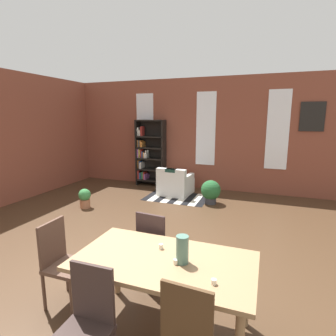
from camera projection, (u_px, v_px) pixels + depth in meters
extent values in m
plane|color=#452F1E|center=(135.00, 264.00, 3.81)|extent=(11.50, 11.50, 0.00)
cube|color=brown|center=(206.00, 134.00, 7.64)|extent=(9.09, 0.12, 3.15)
cube|color=white|center=(145.00, 128.00, 8.19)|extent=(0.55, 0.02, 2.05)
cube|color=white|center=(206.00, 129.00, 7.55)|extent=(0.55, 0.02, 2.05)
cube|color=white|center=(278.00, 130.00, 6.90)|extent=(0.55, 0.02, 2.05)
cube|color=#95724D|center=(164.00, 261.00, 2.49)|extent=(1.67, 0.91, 0.04)
cylinder|color=#95724D|center=(76.00, 303.00, 2.49)|extent=(0.07, 0.07, 0.73)
cylinder|color=#95724D|center=(117.00, 264.00, 3.14)|extent=(0.07, 0.07, 0.73)
cylinder|color=#95724D|center=(246.00, 292.00, 2.64)|extent=(0.07, 0.07, 0.73)
cylinder|color=#4C7266|center=(182.00, 249.00, 2.40)|extent=(0.11, 0.11, 0.26)
cylinder|color=silver|center=(176.00, 262.00, 2.40)|extent=(0.04, 0.04, 0.05)
cylinder|color=silver|center=(214.00, 282.00, 2.11)|extent=(0.04, 0.04, 0.04)
cylinder|color=silver|center=(161.00, 246.00, 2.67)|extent=(0.04, 0.04, 0.05)
cube|color=brown|center=(68.00, 267.00, 2.93)|extent=(0.41, 0.41, 0.04)
cube|color=brown|center=(52.00, 243.00, 2.95)|extent=(0.04, 0.38, 0.50)
cylinder|color=brown|center=(72.00, 300.00, 2.75)|extent=(0.04, 0.04, 0.43)
cylinder|color=brown|center=(92.00, 280.00, 3.09)|extent=(0.04, 0.04, 0.43)
cylinder|color=brown|center=(44.00, 292.00, 2.87)|extent=(0.04, 0.04, 0.43)
cylinder|color=brown|center=(67.00, 274.00, 3.20)|extent=(0.04, 0.04, 0.43)
cube|color=#372825|center=(93.00, 294.00, 2.10)|extent=(0.38, 0.04, 0.50)
cube|color=#352525|center=(158.00, 247.00, 3.37)|extent=(0.44, 0.44, 0.04)
cube|color=#352525|center=(150.00, 234.00, 3.16)|extent=(0.38, 0.07, 0.50)
cylinder|color=#352525|center=(177.00, 261.00, 3.50)|extent=(0.04, 0.04, 0.43)
cylinder|color=#352525|center=(153.00, 255.00, 3.65)|extent=(0.04, 0.04, 0.43)
cylinder|color=#352525|center=(164.00, 275.00, 3.18)|extent=(0.04, 0.04, 0.43)
cylinder|color=#352525|center=(138.00, 268.00, 3.33)|extent=(0.04, 0.04, 0.43)
cube|color=#4A311C|center=(186.00, 319.00, 1.84)|extent=(0.38, 0.05, 0.50)
cube|color=black|center=(138.00, 153.00, 8.19)|extent=(0.04, 0.34, 1.98)
cube|color=black|center=(164.00, 154.00, 7.90)|extent=(0.04, 0.34, 1.98)
cube|color=black|center=(153.00, 153.00, 8.20)|extent=(0.89, 0.01, 1.98)
cube|color=black|center=(151.00, 180.00, 8.20)|extent=(0.85, 0.34, 0.04)
cube|color=#B22D28|center=(140.00, 174.00, 8.30)|extent=(0.04, 0.24, 0.27)
cube|color=#284C8C|center=(141.00, 175.00, 8.29)|extent=(0.04, 0.21, 0.19)
cube|color=#33724C|center=(143.00, 175.00, 8.28)|extent=(0.03, 0.21, 0.22)
cube|color=#33724C|center=(144.00, 175.00, 8.26)|extent=(0.03, 0.19, 0.23)
cube|color=#B22D28|center=(145.00, 175.00, 8.24)|extent=(0.03, 0.25, 0.23)
cube|color=#8C4C8C|center=(146.00, 176.00, 8.23)|extent=(0.04, 0.29, 0.17)
cube|color=black|center=(151.00, 169.00, 8.14)|extent=(0.85, 0.34, 0.04)
cube|color=orange|center=(139.00, 164.00, 8.25)|extent=(0.03, 0.18, 0.25)
cube|color=#284C8C|center=(141.00, 164.00, 8.24)|extent=(0.03, 0.21, 0.22)
cube|color=white|center=(142.00, 165.00, 8.22)|extent=(0.04, 0.29, 0.19)
cube|color=black|center=(151.00, 159.00, 8.08)|extent=(0.85, 0.34, 0.04)
cube|color=#8C4C8C|center=(139.00, 153.00, 8.18)|extent=(0.04, 0.25, 0.27)
cube|color=gold|center=(141.00, 153.00, 8.17)|extent=(0.03, 0.23, 0.27)
cube|color=#B22D28|center=(142.00, 153.00, 8.15)|extent=(0.03, 0.18, 0.26)
cube|color=#284C8C|center=(143.00, 154.00, 8.14)|extent=(0.04, 0.18, 0.19)
cube|color=orange|center=(145.00, 155.00, 8.13)|extent=(0.03, 0.19, 0.17)
cube|color=white|center=(146.00, 155.00, 8.12)|extent=(0.03, 0.22, 0.16)
cube|color=white|center=(147.00, 154.00, 8.09)|extent=(0.03, 0.23, 0.23)
cube|color=black|center=(151.00, 148.00, 8.02)|extent=(0.85, 0.34, 0.04)
cube|color=orange|center=(139.00, 143.00, 8.13)|extent=(0.04, 0.18, 0.20)
cube|color=#4C4C51|center=(140.00, 143.00, 8.11)|extent=(0.03, 0.28, 0.20)
cube|color=orange|center=(142.00, 144.00, 8.10)|extent=(0.03, 0.21, 0.19)
cube|color=orange|center=(143.00, 144.00, 8.08)|extent=(0.04, 0.27, 0.16)
cube|color=black|center=(150.00, 137.00, 7.95)|extent=(0.85, 0.34, 0.04)
cube|color=white|center=(139.00, 132.00, 8.06)|extent=(0.04, 0.17, 0.25)
cube|color=white|center=(141.00, 133.00, 8.04)|extent=(0.05, 0.22, 0.17)
cube|color=#B22D28|center=(142.00, 131.00, 8.01)|extent=(0.04, 0.20, 0.28)
cube|color=black|center=(150.00, 120.00, 7.87)|extent=(0.85, 0.34, 0.04)
cube|color=silver|center=(176.00, 187.00, 7.27)|extent=(0.86, 0.86, 0.40)
cube|color=silver|center=(171.00, 176.00, 6.91)|extent=(0.81, 0.22, 0.35)
cube|color=silver|center=(188.00, 178.00, 7.08)|extent=(0.17, 0.73, 0.15)
cube|color=silver|center=(165.00, 176.00, 7.35)|extent=(0.17, 0.73, 0.15)
cube|color=#19382D|center=(171.00, 170.00, 6.89)|extent=(0.29, 0.19, 0.08)
cylinder|color=#9E6042|center=(85.00, 204.00, 6.17)|extent=(0.23, 0.23, 0.20)
sphere|color=#387F42|center=(85.00, 195.00, 6.13)|extent=(0.28, 0.28, 0.28)
cylinder|color=#333338|center=(210.00, 201.00, 6.48)|extent=(0.27, 0.27, 0.15)
sphere|color=#235B2D|center=(211.00, 190.00, 6.43)|extent=(0.47, 0.47, 0.47)
cube|color=black|center=(152.00, 195.00, 7.21)|extent=(0.18, 1.07, 0.01)
cube|color=silver|center=(158.00, 195.00, 7.15)|extent=(0.18, 1.07, 0.01)
cube|color=black|center=(164.00, 196.00, 7.09)|extent=(0.18, 1.07, 0.01)
cube|color=silver|center=(170.00, 197.00, 7.03)|extent=(0.18, 1.07, 0.01)
cube|color=black|center=(177.00, 197.00, 6.97)|extent=(0.18, 1.07, 0.01)
cube|color=silver|center=(183.00, 198.00, 6.91)|extent=(0.18, 1.07, 0.01)
cube|color=black|center=(190.00, 199.00, 6.85)|extent=(0.18, 1.07, 0.01)
cube|color=silver|center=(196.00, 200.00, 6.79)|extent=(0.18, 1.07, 0.01)
cube|color=black|center=(203.00, 200.00, 6.72)|extent=(0.18, 1.07, 0.01)
cube|color=black|center=(312.00, 117.00, 6.57)|extent=(0.56, 0.03, 0.72)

